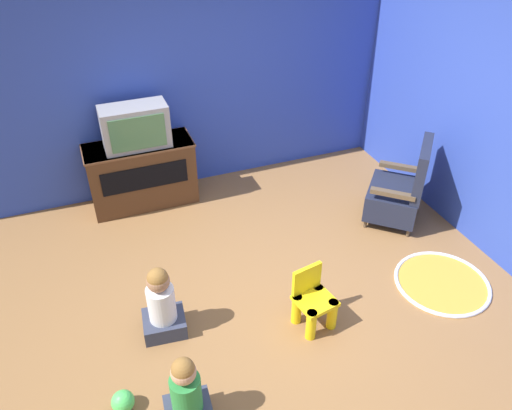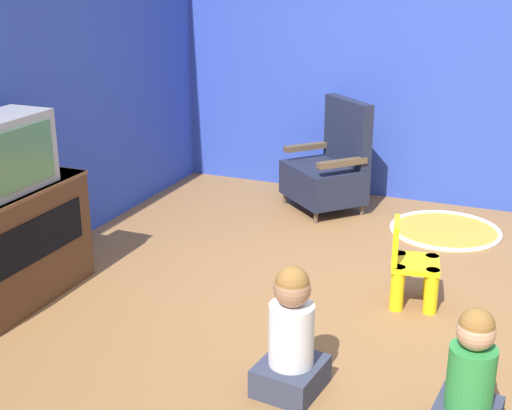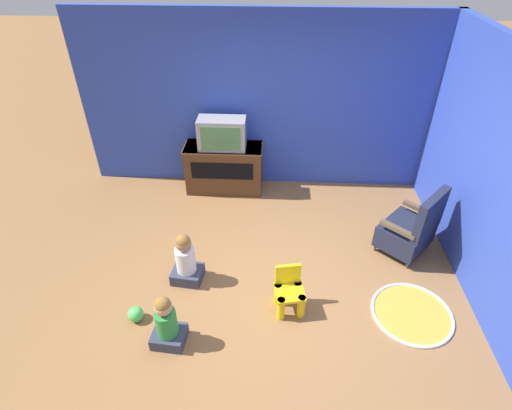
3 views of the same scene
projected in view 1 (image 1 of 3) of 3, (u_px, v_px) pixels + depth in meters
name	position (u px, v px, depth m)	size (l,w,h in m)	color
ground_plane	(282.00, 297.00, 4.59)	(30.00, 30.00, 0.00)	olive
wall_back	(172.00, 79.00, 5.51)	(5.31, 0.12, 2.63)	#2D47B2
tv_cabinet	(142.00, 173.00, 5.64)	(1.19, 0.49, 0.75)	#4C2D19
television	(135.00, 127.00, 5.27)	(0.70, 0.35, 0.46)	#939399
black_armchair	(400.00, 192.00, 5.39)	(0.83, 0.84, 0.96)	brown
yellow_kid_chair	(313.00, 304.00, 4.22)	(0.36, 0.35, 0.55)	yellow
play_mat	(442.00, 283.00, 4.73)	(0.89, 0.89, 0.04)	gold
child_watching_left	(186.00, 395.00, 3.44)	(0.35, 0.32, 0.65)	#33384C
child_watching_center	(162.00, 305.00, 4.10)	(0.38, 0.34, 0.69)	#33384C
toy_ball	(123.00, 402.00, 3.62)	(0.17, 0.17, 0.17)	#4CCC59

